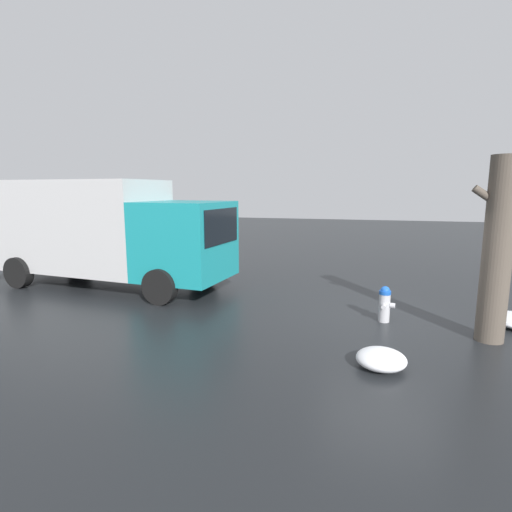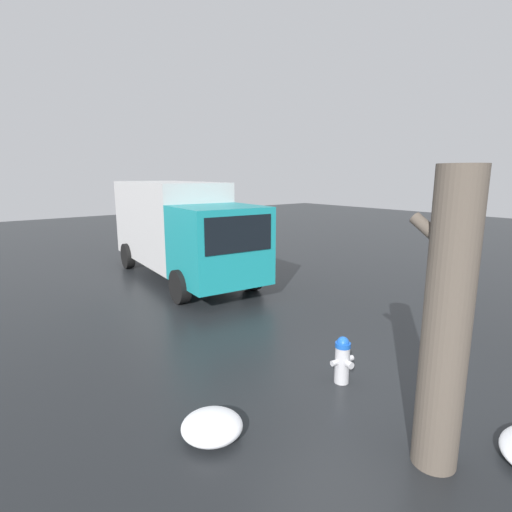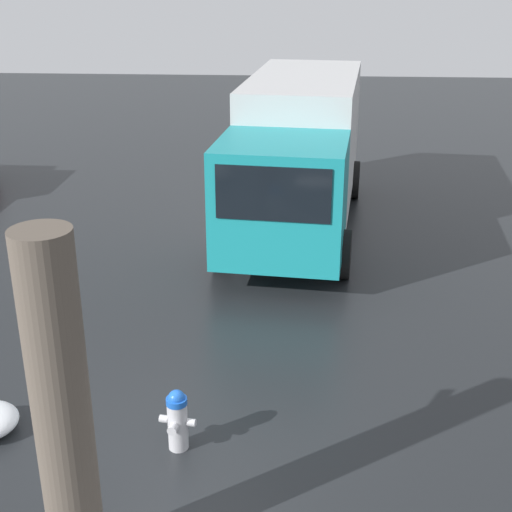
{
  "view_description": "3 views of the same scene",
  "coord_description": "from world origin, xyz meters",
  "views": [
    {
      "loc": [
        0.53,
        8.73,
        2.83
      ],
      "look_at": [
        3.14,
        -1.0,
        1.14
      ],
      "focal_mm": 28.0,
      "sensor_mm": 36.0,
      "label": 1
    },
    {
      "loc": [
        -3.77,
        4.84,
        3.33
      ],
      "look_at": [
        3.81,
        -1.29,
        1.33
      ],
      "focal_mm": 28.0,
      "sensor_mm": 36.0,
      "label": 2
    },
    {
      "loc": [
        -6.87,
        -1.35,
        5.33
      ],
      "look_at": [
        3.3,
        -0.71,
        1.12
      ],
      "focal_mm": 50.0,
      "sensor_mm": 36.0,
      "label": 3
    }
  ],
  "objects": [
    {
      "name": "ground_plane",
      "position": [
        0.0,
        0.0,
        0.0
      ],
      "size": [
        60.0,
        60.0,
        0.0
      ],
      "primitive_type": "plane",
      "color": "black"
    },
    {
      "name": "fire_hydrant",
      "position": [
        -0.0,
        0.0,
        0.4
      ],
      "size": [
        0.35,
        0.44,
        0.79
      ],
      "rotation": [
        0.0,
        0.0,
        2.98
      ],
      "color": "#B7B7BC",
      "rests_on": "ground_plane"
    },
    {
      "name": "tree_trunk",
      "position": [
        -1.87,
        0.62,
        1.73
      ],
      "size": [
        0.77,
        0.51,
        3.44
      ],
      "color": "brown",
      "rests_on": "ground_plane"
    },
    {
      "name": "delivery_truck",
      "position": [
        7.83,
        -1.32,
        1.67
      ],
      "size": [
        7.48,
        3.09,
        3.09
      ],
      "rotation": [
        0.0,
        0.0,
        1.47
      ],
      "color": "teal",
      "rests_on": "ground_plane"
    },
    {
      "name": "snow_pile_curbside",
      "position": [
        0.15,
        2.4,
        0.15
      ],
      "size": [
        0.79,
        0.8,
        0.3
      ],
      "color": "white",
      "rests_on": "ground_plane"
    }
  ]
}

